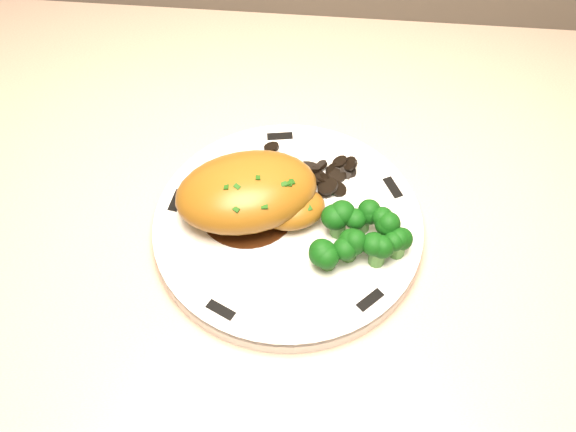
{
  "coord_description": "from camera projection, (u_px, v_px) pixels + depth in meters",
  "views": [
    {
      "loc": [
        -0.6,
        1.3,
        1.35
      ],
      "look_at": [
        -0.64,
        1.67,
        0.85
      ],
      "focal_mm": 45.0,
      "sensor_mm": 36.0,
      "label": 1
    }
  ],
  "objects": [
    {
      "name": "gravy_pool",
      "position": [
        248.0,
        209.0,
        0.64
      ],
      "size": [
        0.09,
        0.09,
        0.0
      ],
      "primitive_type": "cylinder",
      "color": "black",
      "rests_on": "plate"
    },
    {
      "name": "rim_accent_0",
      "position": [
        393.0,
        188.0,
        0.65
      ],
      "size": [
        0.02,
        0.03,
        0.0
      ],
      "primitive_type": "cube",
      "rotation": [
        0.0,
        0.0,
        2.05
      ],
      "color": "black",
      "rests_on": "plate"
    },
    {
      "name": "broccoli_florets",
      "position": [
        363.0,
        236.0,
        0.6
      ],
      "size": [
        0.08,
        0.06,
        0.03
      ],
      "rotation": [
        0.0,
        0.0,
        0.09
      ],
      "color": "#488237",
      "rests_on": "plate"
    },
    {
      "name": "rim_accent_2",
      "position": [
        177.0,
        201.0,
        0.65
      ],
      "size": [
        0.01,
        0.03,
        0.0
      ],
      "primitive_type": "cube",
      "rotation": [
        0.0,
        0.0,
        4.56
      ],
      "color": "black",
      "rests_on": "plate"
    },
    {
      "name": "rim_accent_4",
      "position": [
        370.0,
        300.0,
        0.58
      ],
      "size": [
        0.02,
        0.02,
        0.0
      ],
      "primitive_type": "cube",
      "rotation": [
        0.0,
        0.0,
        7.08
      ],
      "color": "black",
      "rests_on": "plate"
    },
    {
      "name": "plate",
      "position": [
        288.0,
        228.0,
        0.64
      ],
      "size": [
        0.28,
        0.28,
        0.02
      ],
      "primitive_type": "cylinder",
      "rotation": [
        0.0,
        0.0,
        0.22
      ],
      "color": "white",
      "rests_on": "counter"
    },
    {
      "name": "rim_accent_1",
      "position": [
        280.0,
        137.0,
        0.69
      ],
      "size": [
        0.03,
        0.01,
        0.0
      ],
      "primitive_type": "cube",
      "rotation": [
        0.0,
        0.0,
        3.31
      ],
      "color": "black",
      "rests_on": "plate"
    },
    {
      "name": "mushroom_pile",
      "position": [
        309.0,
        175.0,
        0.66
      ],
      "size": [
        0.07,
        0.05,
        0.02
      ],
      "color": "black",
      "rests_on": "plate"
    },
    {
      "name": "rim_accent_3",
      "position": [
        221.0,
        310.0,
        0.58
      ],
      "size": [
        0.03,
        0.02,
        0.0
      ],
      "primitive_type": "cube",
      "rotation": [
        0.0,
        0.0,
        5.82
      ],
      "color": "black",
      "rests_on": "plate"
    },
    {
      "name": "chicken_breast",
      "position": [
        252.0,
        194.0,
        0.62
      ],
      "size": [
        0.15,
        0.12,
        0.05
      ],
      "rotation": [
        0.0,
        0.0,
        0.33
      ],
      "color": "#925B19",
      "rests_on": "plate"
    }
  ]
}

